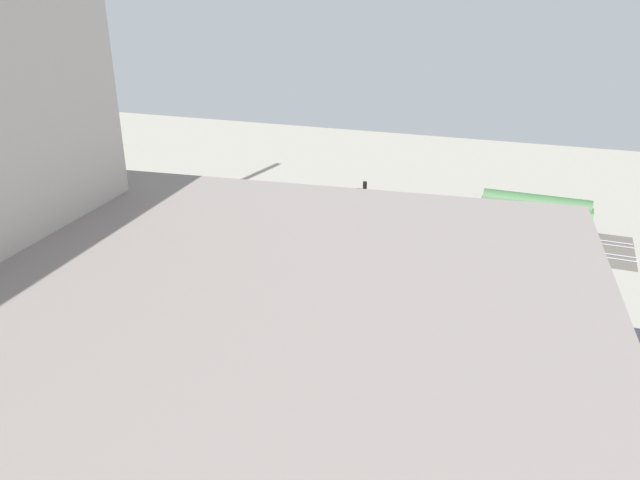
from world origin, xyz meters
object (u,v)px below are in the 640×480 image
parked_car_4 (245,263)px  street_tree_2 (415,285)px  parked_car_2 (352,276)px  street_tree_1 (501,295)px  construction_building (120,284)px  traffic_light (242,235)px  parked_car_0 (474,293)px  passenger_coach (535,211)px  box_truck_1 (277,280)px  locomotive (397,204)px  parked_car_5 (200,254)px  parked_car_6 (154,249)px  box_truck_0 (289,275)px  platform_canopy_near (335,206)px  parked_car_1 (407,284)px  parked_car_3 (302,270)px  street_tree_0 (118,246)px

parked_car_4 → street_tree_2: bearing=164.0°
parked_car_2 → street_tree_1: 22.13m
construction_building → street_tree_2: bearing=-153.2°
traffic_light → parked_car_0: bearing=178.0°
passenger_coach → construction_building: (46.15, 48.18, 3.85)m
box_truck_1 → street_tree_2: 19.14m
locomotive → parked_car_5: locomotive is taller
parked_car_0 → parked_car_6: parked_car_0 is taller
parked_car_5 → box_truck_0: bearing=164.8°
parked_car_5 → street_tree_2: bearing=166.5°
platform_canopy_near → parked_car_5: platform_canopy_near is taller
parked_car_5 → parked_car_6: size_ratio=1.05×
parked_car_0 → parked_car_5: 39.89m
parked_car_1 → parked_car_3: 15.04m
parked_car_1 → parked_car_6: (38.65, -0.22, 0.00)m
box_truck_0 → parked_car_3: bearing=-97.8°
box_truck_1 → street_tree_0: 22.57m
locomotive → parked_car_3: 28.05m
street_tree_2 → traffic_light: size_ratio=1.11×
parked_car_2 → platform_canopy_near: bearing=-66.7°
passenger_coach → box_truck_1: bearing=44.4°
parked_car_3 → platform_canopy_near: bearing=-90.3°
street_tree_0 → parked_car_6: bearing=-90.9°
parked_car_0 → street_tree_1: 10.44m
box_truck_0 → street_tree_2: size_ratio=1.22×
construction_building → traffic_light: construction_building is taller
locomotive → street_tree_0: (32.31, 35.16, 3.14)m
platform_canopy_near → box_truck_1: (1.72, 22.38, -2.67)m
parked_car_0 → street_tree_1: street_tree_1 is taller
parked_car_1 → street_tree_0: size_ratio=0.55×
parked_car_4 → locomotive: bearing=-122.2°
box_truck_0 → parked_car_5: bearing=-15.2°
parked_car_1 → street_tree_0: street_tree_0 is taller
box_truck_1 → street_tree_2: bearing=173.5°
parked_car_3 → parked_car_0: bearing=-179.6°
platform_canopy_near → parked_car_4: bearing=63.4°
parked_car_2 → traffic_light: size_ratio=0.74×
parked_car_0 → parked_car_5: size_ratio=0.98×
parked_car_1 → box_truck_0: box_truck_0 is taller
passenger_coach → parked_car_0: size_ratio=3.84×
parked_car_6 → street_tree_1: (-50.91, 8.63, 4.72)m
street_tree_1 → parked_car_6: bearing=-9.6°
construction_building → parked_car_0: bearing=-147.3°
street_tree_0 → parked_car_1: bearing=-167.9°
locomotive → street_tree_1: 40.06m
parked_car_0 → construction_building: construction_building is taller
parked_car_3 → parked_car_2: bearing=179.0°
parked_car_5 → street_tree_1: (-43.28, 8.67, 4.64)m
parked_car_2 → street_tree_0: (31.11, 8.33, 4.21)m
passenger_coach → parked_car_4: bearing=34.2°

